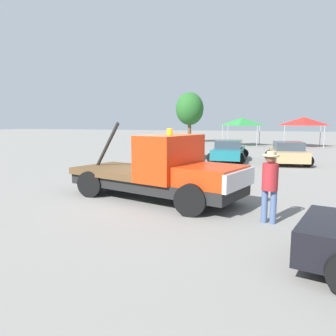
{
  "coord_description": "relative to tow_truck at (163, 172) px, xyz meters",
  "views": [
    {
      "loc": [
        3.95,
        -9.81,
        2.54
      ],
      "look_at": [
        0.5,
        0.0,
        1.05
      ],
      "focal_mm": 35.0,
      "sensor_mm": 36.0,
      "label": 1
    }
  ],
  "objects": [
    {
      "name": "canopy_tent_red",
      "position": [
        5.45,
        25.88,
        1.63
      ],
      "size": [
        3.59,
        3.59,
        2.97
      ],
      "color": "#9E9EA3",
      "rests_on": "ground"
    },
    {
      "name": "tow_truck",
      "position": [
        0.0,
        0.0,
        0.0
      ],
      "size": [
        6.32,
        3.61,
        2.51
      ],
      "rotation": [
        0.0,
        0.0,
        -0.28
      ],
      "color": "black",
      "rests_on": "ground"
    },
    {
      "name": "canopy_tent_green",
      "position": [
        -0.58,
        25.58,
        1.59
      ],
      "size": [
        3.51,
        3.51,
        2.92
      ],
      "color": "#9E9EA3",
      "rests_on": "ground"
    },
    {
      "name": "ground_plane",
      "position": [
        -0.35,
        0.1,
        -0.92
      ],
      "size": [
        160.0,
        160.0,
        0.0
      ],
      "primitive_type": "plane",
      "color": "gray"
    },
    {
      "name": "parked_car_tan",
      "position": [
        3.89,
        11.21,
        -0.27
      ],
      "size": [
        2.81,
        4.45,
        1.34
      ],
      "rotation": [
        0.0,
        0.0,
        1.73
      ],
      "color": "tan",
      "rests_on": "ground"
    },
    {
      "name": "person_near_truck",
      "position": [
        3.34,
        -1.36,
        0.15
      ],
      "size": [
        0.4,
        0.4,
        1.81
      ],
      "rotation": [
        0.0,
        0.0,
        4.64
      ],
      "color": "#475B84",
      "rests_on": "ground"
    },
    {
      "name": "parked_car_teal",
      "position": [
        0.32,
        11.46,
        -0.27
      ],
      "size": [
        2.52,
        4.79,
        1.34
      ],
      "rotation": [
        0.0,
        0.0,
        1.62
      ],
      "color": "#196670",
      "rests_on": "ground"
    },
    {
      "name": "traffic_cone",
      "position": [
        -1.65,
        4.86,
        -0.66
      ],
      "size": [
        0.4,
        0.4,
        0.55
      ],
      "color": "black",
      "rests_on": "ground"
    },
    {
      "name": "tree_left",
      "position": [
        -7.2,
        28.84,
        3.09
      ],
      "size": [
        3.34,
        3.34,
        5.97
      ],
      "color": "brown",
      "rests_on": "ground"
    },
    {
      "name": "parked_car_orange",
      "position": [
        -2.66,
        11.59,
        -0.27
      ],
      "size": [
        2.81,
        4.58,
        1.34
      ],
      "rotation": [
        0.0,
        0.0,
        1.72
      ],
      "color": "orange",
      "rests_on": "ground"
    }
  ]
}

